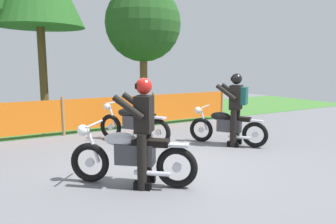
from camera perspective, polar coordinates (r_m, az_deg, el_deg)
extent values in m
cube|color=slate|center=(6.16, 0.92, -9.24)|extent=(24.00, 24.00, 0.02)
cube|color=#427A33|center=(11.60, -14.37, -0.99)|extent=(24.00, 5.02, 0.01)
cylinder|color=#997547|center=(8.80, -18.65, -0.71)|extent=(0.08, 0.08, 1.05)
cylinder|color=#997547|center=(9.68, -2.69, 0.54)|extent=(0.08, 0.08, 1.05)
cylinder|color=#997547|center=(11.17, 9.82, 1.49)|extent=(0.08, 0.08, 1.05)
cube|color=orange|center=(8.65, -27.51, -1.26)|extent=(2.64, 0.02, 0.85)
cube|color=orange|center=(9.15, -10.29, 0.07)|extent=(2.64, 0.02, 0.85)
cube|color=orange|center=(10.36, 4.01, 1.16)|extent=(2.64, 0.02, 0.85)
cylinder|color=brown|center=(12.06, -21.88, 6.62)|extent=(0.28, 0.28, 3.19)
cylinder|color=brown|center=(11.71, -4.46, 5.26)|extent=(0.28, 0.28, 2.41)
sphere|color=#23511E|center=(11.79, -4.59, 15.84)|extent=(2.75, 2.75, 2.75)
torus|color=black|center=(7.74, 6.09, -3.25)|extent=(0.42, 0.55, 0.59)
cylinder|color=silver|center=(7.74, 6.09, -3.25)|extent=(0.12, 0.14, 0.13)
torus|color=black|center=(7.42, 15.63, -4.03)|extent=(0.42, 0.55, 0.59)
cylinder|color=silver|center=(7.42, 15.63, -4.03)|extent=(0.12, 0.14, 0.13)
cube|color=#38383D|center=(7.51, 11.13, -2.43)|extent=(0.50, 0.59, 0.30)
ellipsoid|color=black|center=(7.53, 9.60, -0.78)|extent=(0.46, 0.52, 0.20)
cube|color=black|center=(7.42, 12.91, -1.22)|extent=(0.46, 0.54, 0.09)
cube|color=silver|center=(7.36, 15.73, -1.56)|extent=(0.31, 0.36, 0.04)
cylinder|color=silver|center=(7.67, 6.51, -1.31)|extent=(0.17, 0.21, 0.53)
sphere|color=white|center=(7.68, 5.49, 0.34)|extent=(0.23, 0.23, 0.17)
cylinder|color=silver|center=(7.61, 6.82, 1.01)|extent=(0.47, 0.34, 0.03)
cylinder|color=silver|center=(7.37, 12.94, -4.50)|extent=(0.35, 0.46, 0.07)
torus|color=black|center=(8.07, -10.45, -2.68)|extent=(0.43, 0.60, 0.64)
cylinder|color=silver|center=(8.07, -10.45, -2.68)|extent=(0.13, 0.15, 0.14)
torus|color=black|center=(7.30, -1.78, -3.74)|extent=(0.43, 0.60, 0.64)
cylinder|color=silver|center=(7.30, -1.78, -3.74)|extent=(0.13, 0.15, 0.14)
cube|color=#38383D|center=(7.60, -6.05, -1.90)|extent=(0.52, 0.64, 0.32)
ellipsoid|color=black|center=(7.69, -7.49, -0.14)|extent=(0.48, 0.57, 0.22)
cube|color=black|center=(7.43, -4.47, -0.63)|extent=(0.49, 0.59, 0.10)
cube|color=silver|center=(7.23, -1.79, -1.03)|extent=(0.33, 0.39, 0.04)
cylinder|color=silver|center=(7.98, -10.17, -0.68)|extent=(0.17, 0.23, 0.57)
sphere|color=white|center=(8.05, -11.11, 1.02)|extent=(0.25, 0.25, 0.18)
cylinder|color=silver|center=(7.91, -10.01, 1.73)|extent=(0.53, 0.35, 0.03)
cylinder|color=silver|center=(7.37, -4.69, -4.15)|extent=(0.35, 0.50, 0.07)
torus|color=black|center=(5.23, -14.10, -8.95)|extent=(0.57, 0.50, 0.65)
cylinder|color=silver|center=(5.23, -14.10, -8.95)|extent=(0.15, 0.14, 0.14)
torus|color=black|center=(4.84, 1.62, -10.11)|extent=(0.57, 0.50, 0.65)
cylinder|color=silver|center=(4.84, 1.62, -10.11)|extent=(0.15, 0.14, 0.14)
cube|color=#38383D|center=(4.92, -6.02, -7.62)|extent=(0.62, 0.57, 0.32)
ellipsoid|color=#B7B7C1|center=(4.94, -8.67, -4.96)|extent=(0.56, 0.52, 0.22)
cube|color=black|center=(4.81, -3.15, -5.60)|extent=(0.58, 0.53, 0.10)
cube|color=silver|center=(4.74, 1.64, -6.05)|extent=(0.38, 0.36, 0.04)
cylinder|color=silver|center=(5.13, -13.60, -5.88)|extent=(0.22, 0.19, 0.58)
sphere|color=white|center=(5.14, -15.35, -3.24)|extent=(0.26, 0.26, 0.18)
cylinder|color=silver|center=(5.04, -13.32, -2.12)|extent=(0.41, 0.49, 0.03)
cylinder|color=silver|center=(4.80, -2.90, -11.13)|extent=(0.47, 0.41, 0.07)
cylinder|color=black|center=(7.33, 11.87, -2.99)|extent=(0.21, 0.21, 0.86)
cube|color=black|center=(7.41, 11.78, -5.80)|extent=(0.24, 0.28, 0.12)
cylinder|color=black|center=(7.63, 12.44, -2.55)|extent=(0.21, 0.21, 0.86)
cube|color=black|center=(7.71, 12.35, -5.25)|extent=(0.24, 0.28, 0.12)
cube|color=black|center=(7.38, 12.33, 2.65)|extent=(0.43, 0.40, 0.56)
cylinder|color=black|center=(7.20, 10.57, 3.54)|extent=(0.36, 0.45, 0.38)
cylinder|color=black|center=(7.62, 11.42, 3.79)|extent=(0.36, 0.45, 0.38)
sphere|color=black|center=(7.35, 12.44, 5.95)|extent=(0.35, 0.35, 0.25)
cube|color=black|center=(7.37, 11.68, 5.98)|extent=(0.16, 0.13, 0.08)
cube|color=#194C47|center=(7.34, 13.64, 2.89)|extent=(0.32, 0.29, 0.40)
cylinder|color=black|center=(4.76, -4.77, -9.13)|extent=(0.21, 0.21, 0.86)
cube|color=black|center=(4.88, -4.72, -13.27)|extent=(0.27, 0.25, 0.12)
cylinder|color=black|center=(5.06, -3.84, -8.06)|extent=(0.21, 0.21, 0.86)
cube|color=black|center=(5.17, -3.80, -11.99)|extent=(0.27, 0.25, 0.12)
cube|color=black|center=(4.75, -4.38, -0.36)|extent=(0.41, 0.43, 0.56)
cylinder|color=black|center=(4.57, -7.27, 0.81)|extent=(0.44, 0.39, 0.38)
cylinder|color=black|center=(4.99, -5.78, 1.48)|extent=(0.44, 0.39, 0.38)
sphere|color=red|center=(4.70, -4.44, 4.77)|extent=(0.35, 0.35, 0.25)
cube|color=black|center=(4.73, -5.62, 4.77)|extent=(0.14, 0.16, 0.08)
cube|color=black|center=(6.26, -6.43, -8.77)|extent=(0.32, 0.32, 0.03)
cone|color=orange|center=(6.19, -6.47, -6.43)|extent=(0.26, 0.26, 0.50)
cylinder|color=white|center=(6.18, -6.47, -6.20)|extent=(0.15, 0.15, 0.06)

